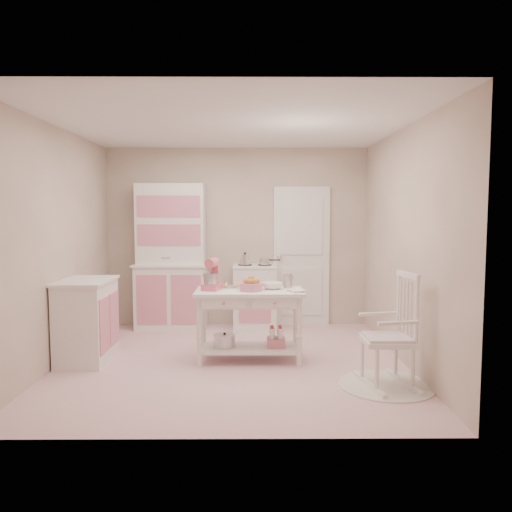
{
  "coord_description": "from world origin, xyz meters",
  "views": [
    {
      "loc": [
        0.23,
        -5.44,
        1.66
      ],
      "look_at": [
        0.27,
        0.57,
        1.14
      ],
      "focal_mm": 35.0,
      "sensor_mm": 36.0,
      "label": 1
    }
  ],
  "objects": [
    {
      "name": "hutch",
      "position": [
        -0.94,
        1.66,
        1.04
      ],
      "size": [
        1.06,
        0.5,
        2.08
      ],
      "primitive_type": "cube",
      "color": "white",
      "rests_on": "ground"
    },
    {
      "name": "stand_mixer",
      "position": [
        -0.23,
        0.09,
        0.97
      ],
      "size": [
        0.26,
        0.32,
        0.34
      ],
      "primitive_type": "cube",
      "rotation": [
        0.0,
        0.0,
        -0.25
      ],
      "color": "#E66176",
      "rests_on": "work_table"
    },
    {
      "name": "base_cabinet",
      "position": [
        -1.63,
        0.06,
        0.46
      ],
      "size": [
        0.54,
        0.84,
        0.92
      ],
      "primitive_type": "cube",
      "color": "white",
      "rests_on": "ground"
    },
    {
      "name": "metal_pitcher",
      "position": [
        0.63,
        0.23,
        0.89
      ],
      "size": [
        0.1,
        0.1,
        0.17
      ],
      "primitive_type": "cylinder",
      "color": "silver",
      "rests_on": "work_table"
    },
    {
      "name": "mixing_bowl",
      "position": [
        0.45,
        0.15,
        0.84
      ],
      "size": [
        0.24,
        0.24,
        0.07
      ],
      "primitive_type": "imported",
      "color": "white",
      "rests_on": "work_table"
    },
    {
      "name": "work_table",
      "position": [
        0.19,
        0.07,
        0.4
      ],
      "size": [
        1.2,
        0.6,
        0.8
      ],
      "primitive_type": "cube",
      "color": "white",
      "rests_on": "ground"
    },
    {
      "name": "bread_basket",
      "position": [
        0.21,
        0.02,
        0.85
      ],
      "size": [
        0.25,
        0.25,
        0.09
      ],
      "primitive_type": "cylinder",
      "color": "pink",
      "rests_on": "work_table"
    },
    {
      "name": "door",
      "position": [
        0.95,
        1.87,
        1.02
      ],
      "size": [
        0.82,
        0.05,
        2.04
      ],
      "primitive_type": "cube",
      "color": "white",
      "rests_on": "ground"
    },
    {
      "name": "lace_rug",
      "position": [
        1.52,
        -0.78,
        0.01
      ],
      "size": [
        0.92,
        0.92,
        0.01
      ],
      "primitive_type": "cylinder",
      "color": "white",
      "rests_on": "ground"
    },
    {
      "name": "room_shell",
      "position": [
        0.0,
        0.0,
        1.65
      ],
      "size": [
        3.84,
        3.84,
        2.62
      ],
      "color": "pink",
      "rests_on": "ground"
    },
    {
      "name": "rocking_chair",
      "position": [
        1.52,
        -0.78,
        0.55
      ],
      "size": [
        0.61,
        0.8,
        1.1
      ],
      "primitive_type": "cube",
      "rotation": [
        0.0,
        0.0,
        0.19
      ],
      "color": "white",
      "rests_on": "ground"
    },
    {
      "name": "cookie_tray",
      "position": [
        0.04,
        0.25,
        0.81
      ],
      "size": [
        0.34,
        0.24,
        0.02
      ],
      "primitive_type": "cube",
      "color": "silver",
      "rests_on": "work_table"
    },
    {
      "name": "recipe_book",
      "position": [
        0.64,
        -0.05,
        0.81
      ],
      "size": [
        0.24,
        0.26,
        0.02
      ],
      "primitive_type": "imported",
      "rotation": [
        0.0,
        0.0,
        0.43
      ],
      "color": "white",
      "rests_on": "work_table"
    },
    {
      "name": "stove",
      "position": [
        0.26,
        1.61,
        0.46
      ],
      "size": [
        0.62,
        0.57,
        0.92
      ],
      "primitive_type": "cube",
      "color": "white",
      "rests_on": "ground"
    }
  ]
}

